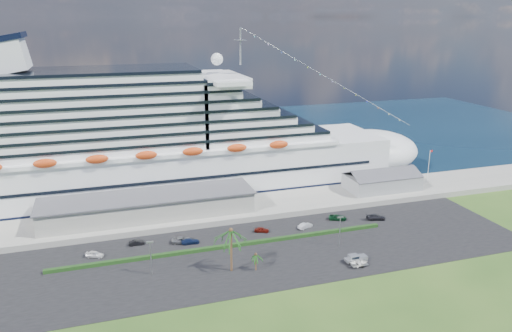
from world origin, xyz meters
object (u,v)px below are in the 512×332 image
object	(u,v)px
pickup_truck	(356,258)
boat_trailer	(360,263)
parked_car_3	(190,241)
cruise_ship	(149,146)

from	to	relation	value
pickup_truck	boat_trailer	bearing A→B (deg)	-95.53
parked_car_3	boat_trailer	size ratio (longest dim) A/B	0.90
parked_car_3	boat_trailer	distance (m)	43.86
pickup_truck	boat_trailer	size ratio (longest dim) A/B	1.07
pickup_truck	parked_car_3	bearing A→B (deg)	148.23
cruise_ship	parked_car_3	size ratio (longest dim) A/B	40.51
parked_car_3	boat_trailer	xyz separation A→B (m)	(36.09, -24.92, 0.32)
pickup_truck	boat_trailer	distance (m)	2.44
parked_car_3	pickup_truck	xyz separation A→B (m)	(36.32, -22.49, 0.39)
cruise_ship	boat_trailer	world-z (taller)	cruise_ship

